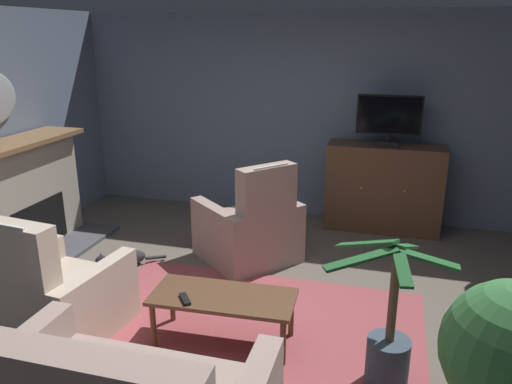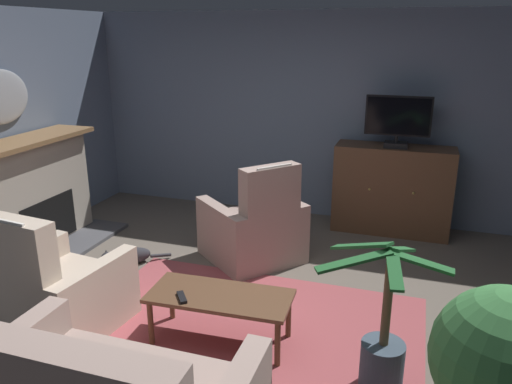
{
  "view_description": "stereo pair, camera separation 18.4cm",
  "coord_description": "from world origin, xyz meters",
  "px_view_note": "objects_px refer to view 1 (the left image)",
  "views": [
    {
      "loc": [
        0.98,
        -3.42,
        2.32
      ],
      "look_at": [
        -0.07,
        0.32,
        1.07
      ],
      "focal_mm": 34.89,
      "sensor_mm": 36.0,
      "label": 1
    },
    {
      "loc": [
        1.15,
        -3.37,
        2.32
      ],
      "look_at": [
        -0.07,
        0.32,
        1.07
      ],
      "focal_mm": 34.89,
      "sensor_mm": 36.0,
      "label": 2
    }
  ],
  "objects_px": {
    "fireplace": "(24,200)",
    "cat": "(123,259)",
    "potted_plant_on_hearth_side": "(388,350)",
    "television": "(389,119)",
    "coffee_table": "(223,301)",
    "armchair_by_fireplace": "(54,297)",
    "armchair_in_far_corner": "(250,230)",
    "tv_cabinet": "(383,190)",
    "tv_remote": "(185,299)"
  },
  "relations": [
    {
      "from": "fireplace",
      "to": "cat",
      "type": "relative_size",
      "value": 2.89
    },
    {
      "from": "potted_plant_on_hearth_side",
      "to": "fireplace",
      "type": "bearing_deg",
      "value": 162.45
    },
    {
      "from": "television",
      "to": "cat",
      "type": "height_order",
      "value": "television"
    },
    {
      "from": "coffee_table",
      "to": "armchair_by_fireplace",
      "type": "height_order",
      "value": "armchair_by_fireplace"
    },
    {
      "from": "coffee_table",
      "to": "cat",
      "type": "xyz_separation_m",
      "value": [
        -1.43,
        0.96,
        -0.27
      ]
    },
    {
      "from": "fireplace",
      "to": "potted_plant_on_hearth_side",
      "type": "distance_m",
      "value": 4.08
    },
    {
      "from": "fireplace",
      "to": "armchair_by_fireplace",
      "type": "relative_size",
      "value": 1.55
    },
    {
      "from": "fireplace",
      "to": "armchair_by_fireplace",
      "type": "height_order",
      "value": "fireplace"
    },
    {
      "from": "television",
      "to": "armchair_in_far_corner",
      "type": "relative_size",
      "value": 0.59
    },
    {
      "from": "tv_cabinet",
      "to": "cat",
      "type": "xyz_separation_m",
      "value": [
        -2.52,
        -1.81,
        -0.42
      ]
    },
    {
      "from": "potted_plant_on_hearth_side",
      "to": "coffee_table",
      "type": "bearing_deg",
      "value": 172.19
    },
    {
      "from": "armchair_by_fireplace",
      "to": "potted_plant_on_hearth_side",
      "type": "xyz_separation_m",
      "value": [
        2.55,
        0.09,
        -0.05
      ]
    },
    {
      "from": "tv_remote",
      "to": "coffee_table",
      "type": "bearing_deg",
      "value": 83.56
    },
    {
      "from": "television",
      "to": "cat",
      "type": "xyz_separation_m",
      "value": [
        -2.52,
        -1.76,
        -1.28
      ]
    },
    {
      "from": "tv_cabinet",
      "to": "television",
      "type": "height_order",
      "value": "television"
    },
    {
      "from": "tv_remote",
      "to": "armchair_in_far_corner",
      "type": "xyz_separation_m",
      "value": [
        0.03,
        1.64,
        -0.08
      ]
    },
    {
      "from": "armchair_by_fireplace",
      "to": "armchair_in_far_corner",
      "type": "bearing_deg",
      "value": 57.77
    },
    {
      "from": "coffee_table",
      "to": "tv_remote",
      "type": "distance_m",
      "value": 0.29
    },
    {
      "from": "television",
      "to": "armchair_by_fireplace",
      "type": "relative_size",
      "value": 0.68
    },
    {
      "from": "tv_cabinet",
      "to": "tv_remote",
      "type": "distance_m",
      "value": 3.21
    },
    {
      "from": "fireplace",
      "to": "tv_cabinet",
      "type": "xyz_separation_m",
      "value": [
        3.73,
        1.71,
        -0.09
      ]
    },
    {
      "from": "armchair_by_fireplace",
      "to": "potted_plant_on_hearth_side",
      "type": "bearing_deg",
      "value": 1.93
    },
    {
      "from": "coffee_table",
      "to": "tv_remote",
      "type": "relative_size",
      "value": 6.6
    },
    {
      "from": "fireplace",
      "to": "coffee_table",
      "type": "height_order",
      "value": "fireplace"
    },
    {
      "from": "fireplace",
      "to": "coffee_table",
      "type": "bearing_deg",
      "value": -21.8
    },
    {
      "from": "tv_cabinet",
      "to": "cat",
      "type": "height_order",
      "value": "tv_cabinet"
    },
    {
      "from": "fireplace",
      "to": "television",
      "type": "distance_m",
      "value": 4.16
    },
    {
      "from": "armchair_by_fireplace",
      "to": "potted_plant_on_hearth_side",
      "type": "relative_size",
      "value": 1.01
    },
    {
      "from": "television",
      "to": "potted_plant_on_hearth_side",
      "type": "xyz_separation_m",
      "value": [
        0.14,
        -2.89,
        -1.09
      ]
    },
    {
      "from": "armchair_in_far_corner",
      "to": "potted_plant_on_hearth_side",
      "type": "height_order",
      "value": "armchair_in_far_corner"
    },
    {
      "from": "tv_cabinet",
      "to": "potted_plant_on_hearth_side",
      "type": "bearing_deg",
      "value": -87.24
    },
    {
      "from": "tv_cabinet",
      "to": "coffee_table",
      "type": "bearing_deg",
      "value": -111.51
    },
    {
      "from": "fireplace",
      "to": "cat",
      "type": "xyz_separation_m",
      "value": [
        1.21,
        -0.1,
        -0.5
      ]
    },
    {
      "from": "fireplace",
      "to": "coffee_table",
      "type": "xyz_separation_m",
      "value": [
        2.64,
        -1.06,
        -0.23
      ]
    },
    {
      "from": "tv_cabinet",
      "to": "armchair_by_fireplace",
      "type": "xyz_separation_m",
      "value": [
        -2.41,
        -3.03,
        -0.18
      ]
    },
    {
      "from": "tv_remote",
      "to": "potted_plant_on_hearth_side",
      "type": "relative_size",
      "value": 0.16
    },
    {
      "from": "television",
      "to": "coffee_table",
      "type": "xyz_separation_m",
      "value": [
        -1.09,
        -2.72,
        -1.01
      ]
    },
    {
      "from": "armchair_by_fireplace",
      "to": "cat",
      "type": "bearing_deg",
      "value": 95.34
    },
    {
      "from": "fireplace",
      "to": "cat",
      "type": "height_order",
      "value": "fireplace"
    },
    {
      "from": "coffee_table",
      "to": "armchair_by_fireplace",
      "type": "distance_m",
      "value": 1.34
    },
    {
      "from": "television",
      "to": "coffee_table",
      "type": "bearing_deg",
      "value": -111.88
    },
    {
      "from": "fireplace",
      "to": "tv_remote",
      "type": "relative_size",
      "value": 9.84
    },
    {
      "from": "tv_cabinet",
      "to": "television",
      "type": "relative_size",
      "value": 1.86
    },
    {
      "from": "tv_remote",
      "to": "armchair_in_far_corner",
      "type": "relative_size",
      "value": 0.14
    },
    {
      "from": "armchair_in_far_corner",
      "to": "cat",
      "type": "relative_size",
      "value": 2.14
    },
    {
      "from": "armchair_by_fireplace",
      "to": "potted_plant_on_hearth_side",
      "type": "distance_m",
      "value": 2.55
    },
    {
      "from": "tv_remote",
      "to": "potted_plant_on_hearth_side",
      "type": "distance_m",
      "value": 1.49
    },
    {
      "from": "tv_cabinet",
      "to": "armchair_by_fireplace",
      "type": "height_order",
      "value": "armchair_by_fireplace"
    },
    {
      "from": "television",
      "to": "fireplace",
      "type": "bearing_deg",
      "value": -156.01
    },
    {
      "from": "tv_remote",
      "to": "armchair_by_fireplace",
      "type": "bearing_deg",
      "value": -121.6
    }
  ]
}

